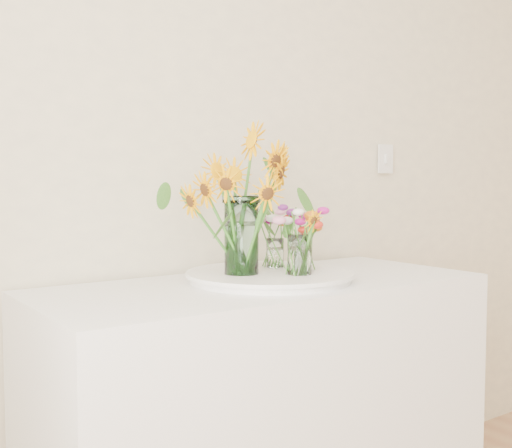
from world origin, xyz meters
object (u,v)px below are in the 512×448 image
tray (270,277)px  counter (264,425)px  small_vase_b (301,253)px  small_vase_c (275,253)px  mason_jar (241,236)px  small_vase_a (299,255)px

tray → counter: bearing=-175.8°
small_vase_b → small_vase_c: 0.10m
tray → small_vase_c: small_vase_c is taller
counter → mason_jar: mason_jar is taller
tray → small_vase_b: 0.13m
small_vase_a → small_vase_c: bearing=77.5°
mason_jar → small_vase_c: (0.17, 0.06, -0.07)m
counter → small_vase_c: bearing=37.4°
mason_jar → small_vase_b: size_ratio=2.13×
tray → mason_jar: size_ratio=2.06×
small_vase_b → small_vase_c: small_vase_b is taller
small_vase_a → mason_jar: bearing=141.3°
small_vase_a → small_vase_c: 0.17m
counter → small_vase_b: small_vase_b is taller
tray → small_vase_c: bearing=44.3°
tray → small_vase_a: size_ratio=3.96×
small_vase_b → counter: bearing=173.2°
tray → small_vase_b: small_vase_b is taller
counter → mason_jar: 0.60m
small_vase_c → counter: bearing=-142.6°
counter → small_vase_a: size_ratio=11.17×
counter → small_vase_c: small_vase_c is taller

